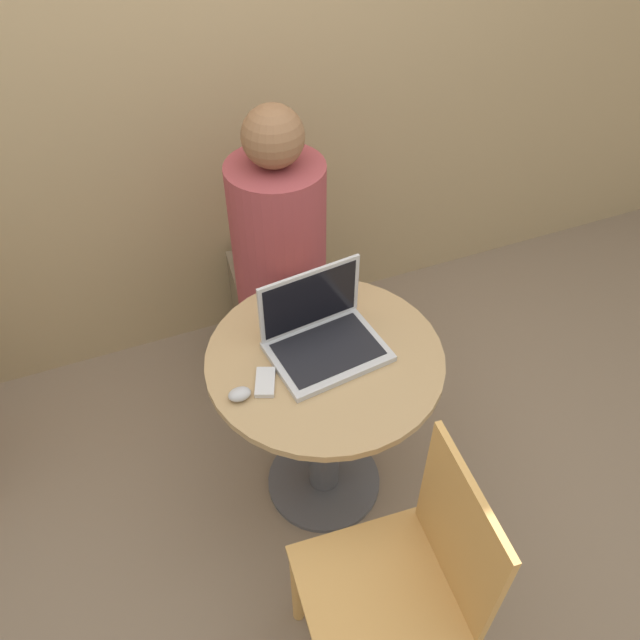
% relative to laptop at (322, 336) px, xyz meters
% --- Properties ---
extents(ground_plane, '(12.00, 12.00, 0.00)m').
position_rel_laptop_xyz_m(ground_plane, '(-0.00, -0.03, -0.76)').
color(ground_plane, '#7F6B56').
extents(back_wall, '(7.00, 0.05, 2.60)m').
position_rel_laptop_xyz_m(back_wall, '(-0.00, 0.97, 0.54)').
color(back_wall, tan).
rests_on(back_wall, ground_plane).
extents(round_table, '(0.72, 0.72, 0.71)m').
position_rel_laptop_xyz_m(round_table, '(-0.00, -0.03, -0.27)').
color(round_table, '#4C4C51').
rests_on(round_table, ground_plane).
extents(laptop, '(0.36, 0.29, 0.23)m').
position_rel_laptop_xyz_m(laptop, '(0.00, 0.00, 0.00)').
color(laptop, '#B7B7BC').
rests_on(laptop, round_table).
extents(cell_phone, '(0.09, 0.12, 0.02)m').
position_rel_laptop_xyz_m(cell_phone, '(-0.21, -0.07, -0.04)').
color(cell_phone, silver).
rests_on(cell_phone, round_table).
extents(computer_mouse, '(0.07, 0.05, 0.03)m').
position_rel_laptop_xyz_m(computer_mouse, '(-0.29, -0.10, -0.03)').
color(computer_mouse, '#B2B2B7').
rests_on(computer_mouse, round_table).
extents(chair_empty, '(0.43, 0.43, 0.88)m').
position_rel_laptop_xyz_m(chair_empty, '(-0.04, -0.65, -0.30)').
color(chair_empty, tan).
rests_on(chair_empty, ground_plane).
extents(person_seated, '(0.37, 0.54, 1.24)m').
position_rel_laptop_xyz_m(person_seated, '(0.05, 0.58, -0.23)').
color(person_seated, brown).
rests_on(person_seated, ground_plane).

